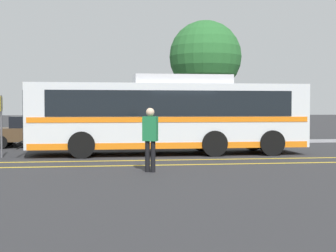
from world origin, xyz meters
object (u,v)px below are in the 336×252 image
transit_bus (168,114)px  parked_car_1 (34,132)px  pedestrian_0 (150,135)px  tree_1 (205,57)px  bus_stop_sign (1,118)px  parked_car_2 (145,132)px

transit_bus → parked_car_1: 7.36m
pedestrian_0 → parked_car_1: bearing=139.7°
tree_1 → bus_stop_sign: bearing=-140.9°
transit_bus → pedestrian_0: 5.42m
parked_car_1 → pedestrian_0: 10.63m
parked_car_2 → bus_stop_sign: 7.40m
parked_car_2 → parked_car_1: bearing=-92.1°
parked_car_1 → bus_stop_sign: size_ratio=1.96×
parked_car_1 → bus_stop_sign: bearing=-6.9°
bus_stop_sign → parked_car_2: bearing=-51.8°
transit_bus → bus_stop_sign: size_ratio=4.80×
parked_car_1 → pedestrian_0: pedestrian_0 is taller
pedestrian_0 → bus_stop_sign: size_ratio=0.79×
pedestrian_0 → tree_1: 13.46m
parked_car_2 → bus_stop_sign: bus_stop_sign is taller
parked_car_2 → tree_1: (3.63, 3.07, 4.03)m
transit_bus → pedestrian_0: size_ratio=6.04×
parked_car_1 → parked_car_2: (5.30, -0.36, -0.04)m
pedestrian_0 → parked_car_2: bearing=109.8°
bus_stop_sign → tree_1: bearing=-51.1°
bus_stop_sign → transit_bus: bearing=-84.5°
parked_car_1 → pedestrian_0: size_ratio=2.47×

